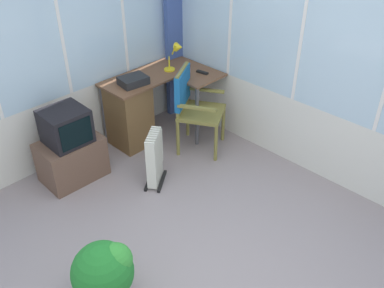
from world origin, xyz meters
TOP-DOWN VIEW (x-y plane):
  - ground at (0.00, 0.00)m, footprint 4.88×5.48m
  - north_window_panel at (0.00, 2.27)m, footprint 3.88×0.07m
  - east_window_panel at (1.97, 0.00)m, footprint 0.07×4.48m
  - curtain_corner at (1.84, 2.14)m, footprint 0.26×0.09m
  - desk at (0.97, 1.95)m, footprint 1.25×0.89m
  - desk_lamp at (1.59, 1.84)m, footprint 0.23×0.20m
  - tv_remote at (1.73, 1.55)m, footprint 0.07×0.16m
  - paper_tray at (0.98, 1.90)m, footprint 0.33×0.27m
  - wooden_armchair at (1.37, 1.40)m, footprint 0.66×0.66m
  - tv_on_stand at (0.06, 1.87)m, footprint 0.65×0.46m
  - space_heater at (0.64, 1.19)m, footprint 0.39×0.34m
  - potted_plant at (-0.62, 0.33)m, footprint 0.47×0.47m

SIDE VIEW (x-z plane):
  - ground at x=0.00m, z-range -0.06..0.00m
  - space_heater at x=0.64m, z-range 0.00..0.60m
  - potted_plant at x=-0.62m, z-range 0.04..0.61m
  - tv_on_stand at x=0.06m, z-range -0.05..0.77m
  - desk at x=0.97m, z-range 0.03..0.81m
  - wooden_armchair at x=1.37m, z-range 0.13..1.11m
  - tv_remote at x=1.73m, z-range 0.78..0.80m
  - paper_tray at x=0.98m, z-range 0.78..0.87m
  - desk_lamp at x=1.59m, z-range 0.82..1.16m
  - curtain_corner at x=1.84m, z-range 0.00..2.55m
  - east_window_panel at x=1.97m, z-range 0.00..2.65m
  - north_window_panel at x=0.00m, z-range 0.00..2.65m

